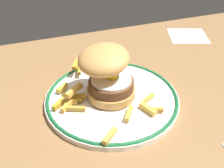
{
  "coord_description": "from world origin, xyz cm",
  "views": [
    {
      "loc": [
        -12.69,
        -39.95,
        37.47
      ],
      "look_at": [
        2.99,
        3.61,
        4.6
      ],
      "focal_mm": 42.4,
      "sensor_mm": 36.0,
      "label": 1
    }
  ],
  "objects": [
    {
      "name": "burger",
      "position": [
        2.25,
        4.61,
        7.24
      ],
      "size": [
        15.33,
        15.15,
        11.55
      ],
      "color": "#D5954C",
      "rests_on": "dinner_plate"
    },
    {
      "name": "fries_pile",
      "position": [
        -1.72,
        4.21,
        2.4
      ],
      "size": [
        21.95,
        27.48,
        2.99
      ],
      "color": "#EBB34F",
      "rests_on": "dinner_plate"
    },
    {
      "name": "ground_plane",
      "position": [
        0.0,
        0.0,
        -2.0
      ],
      "size": [
        131.74,
        81.27,
        4.0
      ],
      "primitive_type": "cube",
      "color": "olive"
    },
    {
      "name": "dinner_plate",
      "position": [
        2.99,
        3.61,
        0.84
      ],
      "size": [
        29.59,
        29.59,
        1.6
      ],
      "color": "white",
      "rests_on": "ground_plane"
    },
    {
      "name": "napkin",
      "position": [
        37.85,
        26.82,
        0.2
      ],
      "size": [
        15.31,
        14.96,
        0.4
      ],
      "primitive_type": "cube",
      "rotation": [
        0.0,
        0.0,
        -0.36
      ],
      "color": "white",
      "rests_on": "ground_plane"
    }
  ]
}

